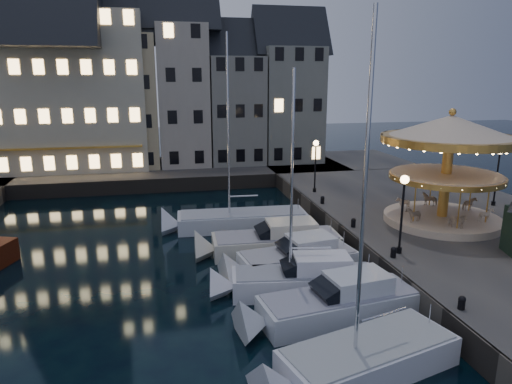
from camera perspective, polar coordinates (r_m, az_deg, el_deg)
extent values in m
plane|color=black|center=(22.47, 1.78, -13.03)|extent=(160.00, 160.00, 0.00)
cube|color=#474442|center=(33.04, 23.48, -3.98)|extent=(16.00, 56.00, 1.30)
cube|color=#474442|center=(48.48, -15.50, 2.18)|extent=(44.00, 12.00, 1.30)
cube|color=#47423A|center=(29.23, 10.50, -5.30)|extent=(0.15, 44.00, 1.30)
cube|color=#47423A|center=(42.52, -13.25, 0.70)|extent=(48.00, 0.15, 1.30)
cylinder|color=black|center=(25.26, 17.44, -6.95)|extent=(0.28, 0.28, 0.30)
cylinder|color=black|center=(24.70, 17.74, -3.15)|extent=(0.12, 0.12, 3.80)
sphere|color=#FFD18C|center=(24.20, 18.10, 1.49)|extent=(0.44, 0.44, 0.44)
cylinder|color=black|center=(37.03, 7.32, 0.26)|extent=(0.28, 0.28, 0.30)
cylinder|color=black|center=(36.66, 7.41, 2.92)|extent=(0.12, 0.12, 3.80)
sphere|color=#FFD18C|center=(36.32, 7.51, 6.09)|extent=(0.44, 0.44, 0.44)
cylinder|color=black|center=(37.04, 27.54, -1.26)|extent=(0.28, 0.28, 0.30)
cylinder|color=black|center=(36.66, 27.85, 1.38)|extent=(0.12, 0.12, 3.80)
sphere|color=#FFD18C|center=(36.32, 28.22, 4.54)|extent=(0.44, 0.44, 0.44)
cylinder|color=black|center=(20.35, 24.30, -12.69)|extent=(0.28, 0.28, 0.40)
sphere|color=black|center=(20.26, 24.37, -12.13)|extent=(0.30, 0.30, 0.30)
cylinder|color=black|center=(24.56, 16.78, -7.39)|extent=(0.28, 0.28, 0.40)
sphere|color=black|center=(24.48, 16.82, -6.91)|extent=(0.30, 0.30, 0.30)
cylinder|color=black|center=(28.76, 12.06, -3.91)|extent=(0.28, 0.28, 0.40)
sphere|color=black|center=(28.69, 12.09, -3.49)|extent=(0.30, 0.30, 0.30)
cylinder|color=black|center=(33.64, 8.30, -1.11)|extent=(0.28, 0.28, 0.40)
sphere|color=black|center=(33.58, 8.32, -0.74)|extent=(0.30, 0.30, 0.30)
cube|color=gray|center=(51.66, -28.80, 8.58)|extent=(5.00, 8.00, 11.00)
cube|color=gray|center=(50.35, -22.86, 9.68)|extent=(5.60, 8.00, 12.00)
cube|color=tan|center=(49.57, -15.92, 10.77)|extent=(6.20, 8.00, 13.00)
cube|color=#A69D90|center=(49.51, -9.18, 11.69)|extent=(5.00, 8.00, 14.00)
cube|color=slate|center=(50.17, -2.79, 10.17)|extent=(5.60, 8.00, 11.00)
cube|color=slate|center=(51.45, 3.99, 10.81)|extent=(6.20, 8.00, 12.00)
cube|color=beige|center=(50.28, -22.97, 11.39)|extent=(16.00, 9.00, 15.00)
cube|color=silver|center=(17.80, 13.89, -19.74)|extent=(6.91, 4.11, 1.30)
cube|color=#8F959A|center=(17.44, 14.02, -17.91)|extent=(6.54, 3.83, 0.10)
cylinder|color=silver|center=(14.84, 13.42, 0.17)|extent=(0.14, 0.14, 11.34)
cube|color=silver|center=(20.88, 10.38, -14.12)|extent=(7.32, 3.28, 1.30)
cube|color=gray|center=(20.58, 10.46, -12.47)|extent=(6.94, 3.05, 0.10)
cube|color=silver|center=(20.80, 12.58, -10.97)|extent=(2.90, 2.11, 0.80)
cube|color=black|center=(20.18, 9.08, -11.93)|extent=(1.40, 1.79, 0.95)
cube|color=white|center=(22.76, 6.03, -11.46)|extent=(7.20, 3.04, 1.30)
cube|color=gray|center=(22.48, 6.08, -9.92)|extent=(6.83, 2.83, 0.10)
cube|color=white|center=(22.46, 8.24, -8.82)|extent=(2.85, 1.91, 0.80)
cube|color=black|center=(22.27, 4.67, -9.20)|extent=(1.38, 1.60, 0.94)
cylinder|color=silver|center=(20.91, 4.52, 1.79)|extent=(0.14, 0.14, 9.39)
cube|color=silver|center=(25.13, 5.23, -8.89)|extent=(6.54, 3.26, 1.30)
cube|color=gray|center=(24.88, 5.26, -7.47)|extent=(6.20, 3.02, 0.10)
cube|color=silver|center=(25.04, 6.85, -6.32)|extent=(2.61, 2.12, 0.80)
cube|color=black|center=(24.56, 4.21, -6.91)|extent=(1.31, 1.82, 0.90)
cube|color=beige|center=(27.57, 2.52, -6.71)|extent=(7.66, 2.84, 1.30)
cube|color=gray|center=(27.34, 2.54, -5.40)|extent=(7.27, 2.63, 0.10)
cube|color=beige|center=(27.39, 4.41, -4.44)|extent=(2.95, 2.01, 0.80)
cube|color=black|center=(27.12, 1.29, -4.82)|extent=(1.34, 1.82, 0.98)
cube|color=silver|center=(31.97, -1.74, -3.74)|extent=(9.01, 3.03, 1.30)
cube|color=gray|center=(31.77, -1.74, -2.58)|extent=(8.55, 2.80, 0.10)
cylinder|color=silver|center=(30.49, -3.50, 8.14)|extent=(0.14, 0.14, 11.97)
cylinder|color=#CDB396|center=(31.30, 22.17, -3.14)|extent=(7.12, 7.12, 0.44)
cylinder|color=gold|center=(30.60, 22.69, 2.20)|extent=(0.62, 0.62, 5.52)
cylinder|color=#CDB396|center=(30.62, 22.67, 2.04)|extent=(6.59, 6.59, 0.16)
cylinder|color=gold|center=(30.65, 22.64, 1.74)|extent=(6.84, 6.84, 0.31)
cone|color=#CDB396|center=(30.20, 23.20, 7.49)|extent=(8.19, 8.19, 1.42)
cylinder|color=gold|center=(30.28, 23.06, 6.07)|extent=(8.19, 8.19, 0.44)
sphere|color=gold|center=(30.12, 23.36, 9.17)|extent=(0.44, 0.44, 0.44)
imported|color=#CDB396|center=(33.06, 25.00, -1.34)|extent=(1.49, 1.07, 0.89)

